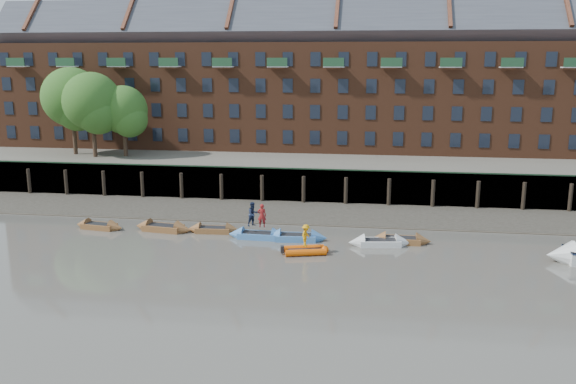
% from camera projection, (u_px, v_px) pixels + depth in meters
% --- Properties ---
extents(ground, '(220.00, 220.00, 0.00)m').
position_uv_depth(ground, '(293.00, 287.00, 36.65)').
color(ground, '#5B574F').
rests_on(ground, ground).
extents(foreshore, '(110.00, 8.00, 0.50)m').
position_uv_depth(foreshore, '(321.00, 214.00, 54.05)').
color(foreshore, '#3D382F').
rests_on(foreshore, ground).
extents(mud_band, '(110.00, 1.60, 0.10)m').
position_uv_depth(mud_band, '(317.00, 224.00, 50.76)').
color(mud_band, '#4C4336').
rests_on(mud_band, ground).
extents(river_wall, '(110.00, 1.23, 3.30)m').
position_uv_depth(river_wall, '(325.00, 186.00, 57.94)').
color(river_wall, '#2D2A26').
rests_on(river_wall, ground).
extents(bank_terrace, '(110.00, 28.00, 3.20)m').
position_uv_depth(bank_terrace, '(335.00, 162.00, 71.11)').
color(bank_terrace, '#5E594D').
rests_on(bank_terrace, ground).
extents(apartment_terrace, '(80.60, 15.56, 20.98)m').
position_uv_depth(apartment_terrace, '(337.00, 64.00, 69.66)').
color(apartment_terrace, brown).
rests_on(apartment_terrace, bank_terrace).
extents(tree_cluster, '(11.76, 7.74, 9.40)m').
position_uv_depth(tree_cluster, '(90.00, 101.00, 64.75)').
color(tree_cluster, '#3A281C').
rests_on(tree_cluster, bank_terrace).
extents(rowboat_0, '(4.39, 1.88, 1.23)m').
position_uv_depth(rowboat_0, '(99.00, 226.00, 49.20)').
color(rowboat_0, brown).
rests_on(rowboat_0, ground).
extents(rowboat_1, '(4.99, 2.08, 1.40)m').
position_uv_depth(rowboat_1, '(163.00, 228.00, 48.58)').
color(rowboat_1, brown).
rests_on(rowboat_1, ground).
extents(rowboat_2, '(4.32, 1.46, 1.24)m').
position_uv_depth(rowboat_2, '(213.00, 230.00, 48.15)').
color(rowboat_2, brown).
rests_on(rowboat_2, ground).
extents(rowboat_3, '(4.64, 1.50, 1.33)m').
position_uv_depth(rowboat_3, '(258.00, 235.00, 46.57)').
color(rowboat_3, '#457EBE').
rests_on(rowboat_3, ground).
extents(rowboat_4, '(4.80, 1.67, 1.37)m').
position_uv_depth(rowboat_4, '(296.00, 237.00, 46.02)').
color(rowboat_4, '#457EBE').
rests_on(rowboat_4, ground).
extents(rowboat_5, '(4.77, 1.99, 1.34)m').
position_uv_depth(rowboat_5, '(380.00, 242.00, 44.74)').
color(rowboat_5, silver).
rests_on(rowboat_5, ground).
extents(rowboat_6, '(4.50, 1.33, 1.30)m').
position_uv_depth(rowboat_6, '(401.00, 240.00, 45.34)').
color(rowboat_6, brown).
rests_on(rowboat_6, ground).
extents(rib_tender, '(3.24, 2.19, 0.55)m').
position_uv_depth(rib_tender, '(307.00, 250.00, 42.92)').
color(rib_tender, '#E45405').
rests_on(rib_tender, ground).
extents(person_rower_a, '(0.71, 0.51, 1.82)m').
position_uv_depth(person_rower_a, '(262.00, 216.00, 46.20)').
color(person_rower_a, maroon).
rests_on(person_rower_a, rowboat_3).
extents(person_rower_b, '(1.14, 1.15, 1.88)m').
position_uv_depth(person_rower_b, '(253.00, 214.00, 46.53)').
color(person_rower_b, '#19233F').
rests_on(person_rower_b, rowboat_3).
extents(person_rib_crew, '(0.83, 1.14, 1.59)m').
position_uv_depth(person_rib_crew, '(306.00, 235.00, 42.76)').
color(person_rib_crew, orange).
rests_on(person_rib_crew, rib_tender).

